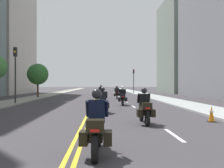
% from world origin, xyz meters
% --- Properties ---
extents(ground_plane, '(264.00, 264.00, 0.00)m').
position_xyz_m(ground_plane, '(0.00, 48.00, 0.00)').
color(ground_plane, '#373337').
extents(sidewalk_left, '(2.87, 144.00, 0.12)m').
position_xyz_m(sidewalk_left, '(-7.85, 48.00, 0.06)').
color(sidewalk_left, gray).
rests_on(sidewalk_left, ground).
extents(sidewalk_right, '(2.87, 144.00, 0.12)m').
position_xyz_m(sidewalk_right, '(7.85, 48.00, 0.06)').
color(sidewalk_right, '#999E9C').
rests_on(sidewalk_right, ground).
extents(centreline_yellow_inner, '(0.12, 132.00, 0.01)m').
position_xyz_m(centreline_yellow_inner, '(-0.12, 48.00, 0.00)').
color(centreline_yellow_inner, yellow).
rests_on(centreline_yellow_inner, ground).
extents(centreline_yellow_outer, '(0.12, 132.00, 0.01)m').
position_xyz_m(centreline_yellow_outer, '(0.12, 48.00, 0.00)').
color(centreline_yellow_outer, yellow).
rests_on(centreline_yellow_outer, ground).
extents(lane_dashes_white, '(0.14, 56.40, 0.01)m').
position_xyz_m(lane_dashes_white, '(3.21, 29.00, 0.00)').
color(lane_dashes_white, silver).
rests_on(lane_dashes_white, ground).
extents(building_left_2, '(9.01, 17.52, 26.48)m').
position_xyz_m(building_left_2, '(-18.02, 49.73, 13.24)').
color(building_left_2, '#B7AEA6').
rests_on(building_left_2, ground).
extents(building_right_2, '(7.35, 15.28, 19.00)m').
position_xyz_m(building_right_2, '(17.19, 53.83, 9.50)').
color(building_right_2, gray).
rests_on(building_right_2, ground).
extents(motorcycle_0, '(0.77, 2.21, 1.63)m').
position_xyz_m(motorcycle_0, '(0.59, 5.48, 0.65)').
color(motorcycle_0, black).
rests_on(motorcycle_0, ground).
extents(motorcycle_1, '(0.77, 2.24, 1.60)m').
position_xyz_m(motorcycle_1, '(2.61, 10.65, 0.66)').
color(motorcycle_1, black).
rests_on(motorcycle_1, ground).
extents(motorcycle_2, '(0.76, 2.25, 1.58)m').
position_xyz_m(motorcycle_2, '(0.79, 15.40, 0.65)').
color(motorcycle_2, black).
rests_on(motorcycle_2, ground).
extents(motorcycle_3, '(0.78, 2.17, 1.62)m').
position_xyz_m(motorcycle_3, '(2.46, 21.34, 0.65)').
color(motorcycle_3, black).
rests_on(motorcycle_3, ground).
extents(motorcycle_4, '(0.78, 2.15, 1.59)m').
position_xyz_m(motorcycle_4, '(0.61, 25.99, 0.64)').
color(motorcycle_4, black).
rests_on(motorcycle_4, ground).
extents(motorcycle_5, '(0.78, 2.19, 1.58)m').
position_xyz_m(motorcycle_5, '(2.55, 31.37, 0.65)').
color(motorcycle_5, black).
rests_on(motorcycle_5, ground).
extents(motorcycle_6, '(0.77, 2.16, 1.68)m').
position_xyz_m(motorcycle_6, '(0.58, 37.00, 0.68)').
color(motorcycle_6, black).
rests_on(motorcycle_6, ground).
extents(traffic_cone_0, '(0.34, 0.34, 0.76)m').
position_xyz_m(traffic_cone_0, '(5.82, 11.15, 0.38)').
color(traffic_cone_0, black).
rests_on(traffic_cone_0, ground).
extents(traffic_light_near, '(0.28, 0.38, 4.98)m').
position_xyz_m(traffic_light_near, '(-6.82, 22.63, 3.42)').
color(traffic_light_near, black).
rests_on(traffic_light_near, ground).
extents(traffic_light_far, '(0.28, 0.38, 4.64)m').
position_xyz_m(traffic_light_far, '(6.82, 50.35, 3.22)').
color(traffic_light_far, black).
rests_on(traffic_light_far, ground).
extents(street_tree_0, '(2.71, 2.71, 4.43)m').
position_xyz_m(street_tree_0, '(-7.51, 33.87, 3.06)').
color(street_tree_0, '#503425').
rests_on(street_tree_0, ground).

